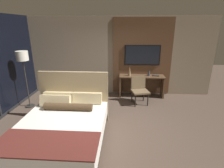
% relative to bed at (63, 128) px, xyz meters
% --- Properties ---
extents(ground_plane, '(16.00, 16.00, 0.00)m').
position_rel_bed_xyz_m(ground_plane, '(0.88, 0.51, -0.34)').
color(ground_plane, '#4C3D33').
extents(wall_back_tv_panel, '(7.20, 0.09, 2.80)m').
position_rel_bed_xyz_m(wall_back_tv_panel, '(1.02, 3.10, 1.06)').
color(wall_back_tv_panel, gray).
rests_on(wall_back_tv_panel, ground_plane).
extents(bed, '(1.80, 2.23, 1.36)m').
position_rel_bed_xyz_m(bed, '(0.00, 0.00, 0.00)').
color(bed, '#33281E').
rests_on(bed, ground_plane).
extents(desk, '(1.59, 0.49, 0.78)m').
position_rel_bed_xyz_m(desk, '(1.96, 2.83, 0.17)').
color(desk, brown).
rests_on(desk, ground_plane).
extents(tv, '(1.26, 0.04, 0.71)m').
position_rel_bed_xyz_m(tv, '(1.96, 3.03, 1.12)').
color(tv, black).
extents(desk_chair, '(0.62, 0.62, 0.89)m').
position_rel_bed_xyz_m(desk_chair, '(1.83, 2.21, 0.18)').
color(desk_chair, brown).
rests_on(desk_chair, ground_plane).
extents(floor_lamp, '(0.34, 0.34, 1.77)m').
position_rel_bed_xyz_m(floor_lamp, '(-1.68, 1.69, 1.14)').
color(floor_lamp, '#282623').
rests_on(floor_lamp, ground_plane).
extents(vase_tall, '(0.11, 0.11, 0.34)m').
position_rel_bed_xyz_m(vase_tall, '(1.52, 2.77, 0.60)').
color(vase_tall, '#846647').
rests_on(vase_tall, desk).
extents(vase_short, '(0.12, 0.12, 0.22)m').
position_rel_bed_xyz_m(vase_short, '(2.20, 2.83, 0.54)').
color(vase_short, '#333338').
rests_on(vase_short, desk).
extents(book, '(0.24, 0.17, 0.03)m').
position_rel_bed_xyz_m(book, '(2.45, 2.81, 0.45)').
color(book, '#332D28').
rests_on(book, desk).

